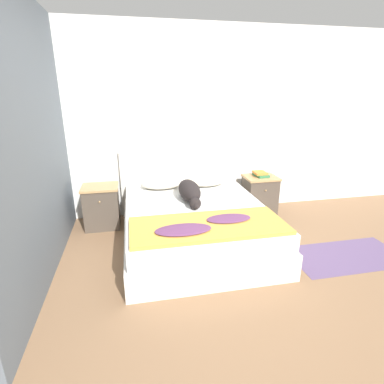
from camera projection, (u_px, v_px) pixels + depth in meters
ground_plane at (238, 300)px, 2.58m from camera, size 16.00×16.00×0.00m
wall_back at (190, 124)px, 4.14m from camera, size 9.00×0.06×2.55m
wall_side_left at (39, 140)px, 2.82m from camera, size 0.06×3.10×2.55m
bed at (195, 225)px, 3.48m from camera, size 1.61×1.90×0.47m
headboard at (181, 180)px, 4.30m from camera, size 1.69×0.06×0.94m
nightstand_left at (102, 206)px, 3.89m from camera, size 0.46×0.39×0.56m
nightstand_right at (259, 195)px, 4.32m from camera, size 0.46×0.39×0.56m
pillow_left at (162, 183)px, 4.00m from camera, size 0.55×0.35×0.13m
pillow_right at (205, 181)px, 4.11m from camera, size 0.55×0.35×0.13m
quilt at (207, 226)px, 2.85m from camera, size 1.49×0.63×0.06m
dog at (190, 191)px, 3.56m from camera, size 0.25×0.79×0.22m
book_stack at (260, 174)px, 4.24m from camera, size 0.18×0.24×0.06m
rug at (347, 256)px, 3.27m from camera, size 1.24×0.64×0.00m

